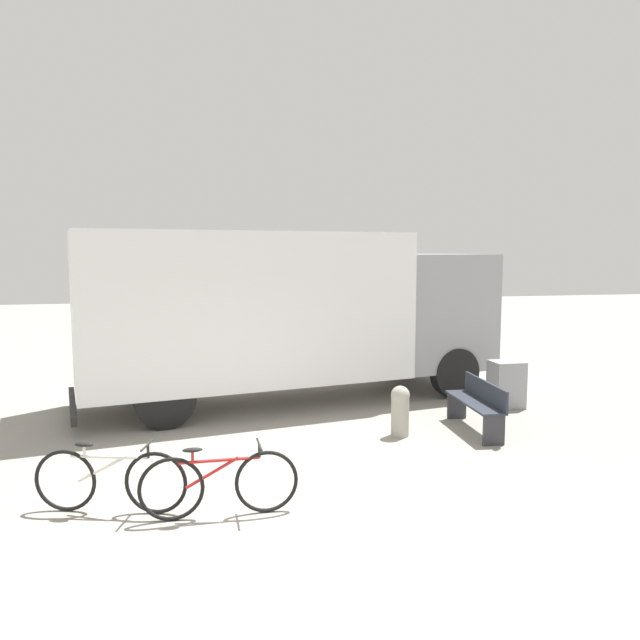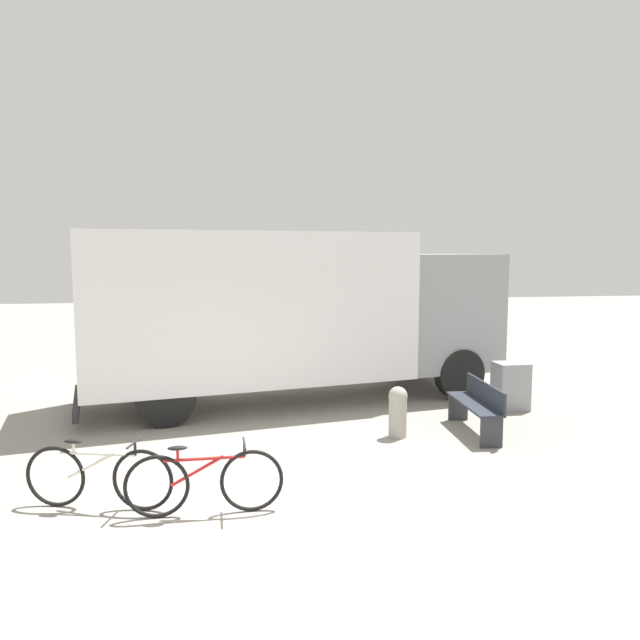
% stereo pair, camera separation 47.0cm
% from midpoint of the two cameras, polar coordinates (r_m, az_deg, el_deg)
% --- Properties ---
extents(ground_plane, '(60.00, 60.00, 0.00)m').
position_cam_midpoint_polar(ground_plane, '(7.47, -1.64, -17.03)').
color(ground_plane, gray).
extents(delivery_truck, '(8.56, 3.91, 3.30)m').
position_cam_midpoint_polar(delivery_truck, '(12.26, -4.12, 1.06)').
color(delivery_truck, white).
rests_on(delivery_truck, ground).
extents(park_bench, '(0.50, 1.68, 0.83)m').
position_cam_midpoint_polar(park_bench, '(10.59, 13.01, -7.36)').
color(park_bench, '#282D38').
rests_on(park_bench, ground).
extents(bicycle_near, '(1.72, 0.60, 0.81)m').
position_cam_midpoint_polar(bicycle_near, '(7.73, -20.36, -13.55)').
color(bicycle_near, black).
rests_on(bicycle_near, ground).
extents(bicycle_middle, '(1.78, 0.44, 0.81)m').
position_cam_midpoint_polar(bicycle_middle, '(7.30, -11.08, -14.47)').
color(bicycle_middle, black).
rests_on(bicycle_middle, ground).
extents(bollard_near_bench, '(0.30, 0.30, 0.82)m').
position_cam_midpoint_polar(bollard_near_bench, '(10.12, 6.01, -8.08)').
color(bollard_near_bench, '#9E998C').
rests_on(bollard_near_bench, ground).
extents(utility_box, '(0.58, 0.51, 0.88)m').
position_cam_midpoint_polar(utility_box, '(12.31, 15.62, -5.68)').
color(utility_box, gray).
rests_on(utility_box, ground).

